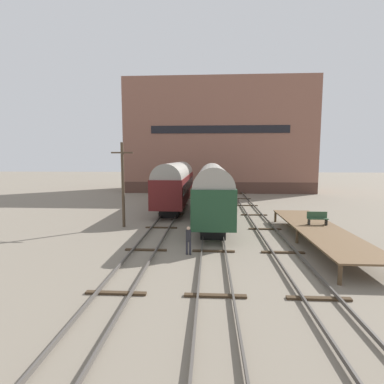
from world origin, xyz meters
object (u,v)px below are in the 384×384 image
at_px(bench, 317,218).
at_px(utility_pole, 123,183).
at_px(train_car_green, 213,189).
at_px(train_car_maroon, 176,182).
at_px(person_worker, 188,238).

bearing_deg(bench, utility_pole, 168.79).
bearing_deg(train_car_green, train_car_maroon, 119.87).
height_order(bench, person_worker, bench).
height_order(train_car_maroon, bench, train_car_maroon).
height_order(train_car_green, utility_pole, utility_pole).
xyz_separation_m(train_car_maroon, train_car_green, (4.21, -7.32, -0.03)).
relative_size(train_car_green, person_worker, 9.98).
distance_m(train_car_maroon, person_worker, 17.61).
height_order(train_car_maroon, utility_pole, utility_pole).
relative_size(bench, person_worker, 0.82).
relative_size(train_car_maroon, bench, 12.19).
bearing_deg(train_car_maroon, utility_pole, -107.23).
bearing_deg(utility_pole, train_car_green, 22.38).
bearing_deg(person_worker, utility_pole, 130.57).
relative_size(train_car_maroon, utility_pole, 2.43).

